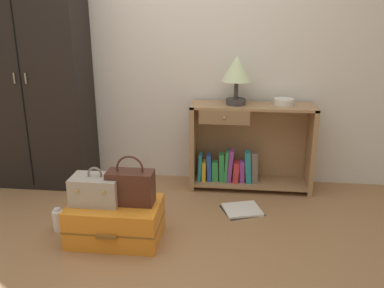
% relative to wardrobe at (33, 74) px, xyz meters
% --- Properties ---
extents(ground_plane, '(9.00, 9.00, 0.00)m').
position_rel_wardrobe_xyz_m(ground_plane, '(1.18, -1.20, -1.02)').
color(ground_plane, '#9E7047').
extents(back_wall, '(6.40, 0.10, 2.60)m').
position_rel_wardrobe_xyz_m(back_wall, '(1.18, 0.30, 0.28)').
color(back_wall, silver).
rests_on(back_wall, ground_plane).
extents(wardrobe, '(0.94, 0.47, 2.04)m').
position_rel_wardrobe_xyz_m(wardrobe, '(0.00, 0.00, 0.00)').
color(wardrobe, black).
rests_on(wardrobe, ground_plane).
extents(bookshelf, '(1.08, 0.34, 0.78)m').
position_rel_wardrobe_xyz_m(bookshelf, '(1.90, 0.07, -0.65)').
color(bookshelf, '#A37A51').
rests_on(bookshelf, ground_plane).
extents(table_lamp, '(0.26, 0.26, 0.42)m').
position_rel_wardrobe_xyz_m(table_lamp, '(1.79, 0.05, 0.04)').
color(table_lamp, '#3D3838').
rests_on(table_lamp, bookshelf).
extents(bowl, '(0.17, 0.17, 0.05)m').
position_rel_wardrobe_xyz_m(bowl, '(2.21, 0.09, -0.22)').
color(bowl, silver).
rests_on(bowl, bookshelf).
extents(suitcase_large, '(0.64, 0.44, 0.28)m').
position_rel_wardrobe_xyz_m(suitcase_large, '(0.98, -0.96, -0.88)').
color(suitcase_large, orange).
rests_on(suitcase_large, ground_plane).
extents(train_case, '(0.33, 0.22, 0.27)m').
position_rel_wardrobe_xyz_m(train_case, '(0.85, -0.96, -0.64)').
color(train_case, '#A89E8E').
rests_on(train_case, suitcase_large).
extents(handbag, '(0.32, 0.15, 0.35)m').
position_rel_wardrobe_xyz_m(handbag, '(1.09, -0.94, -0.62)').
color(handbag, '#472319').
rests_on(handbag, suitcase_large).
extents(bottle, '(0.08, 0.08, 0.18)m').
position_rel_wardrobe_xyz_m(bottle, '(0.52, -0.89, -0.94)').
color(bottle, white).
rests_on(bottle, ground_plane).
extents(open_book_on_floor, '(0.38, 0.37, 0.02)m').
position_rel_wardrobe_xyz_m(open_book_on_floor, '(1.87, -0.43, -1.01)').
color(open_book_on_floor, white).
rests_on(open_book_on_floor, ground_plane).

